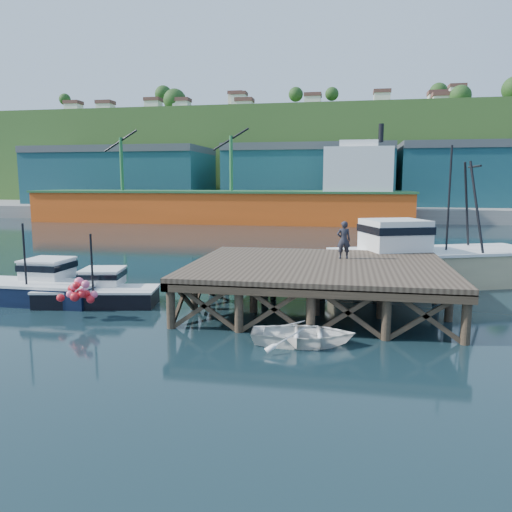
% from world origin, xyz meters
% --- Properties ---
extents(ground, '(300.00, 300.00, 0.00)m').
position_xyz_m(ground, '(0.00, 0.00, 0.00)').
color(ground, black).
rests_on(ground, ground).
extents(wharf, '(12.00, 10.00, 2.62)m').
position_xyz_m(wharf, '(5.50, -0.19, 1.94)').
color(wharf, brown).
rests_on(wharf, ground).
extents(far_quay, '(160.00, 40.00, 2.00)m').
position_xyz_m(far_quay, '(0.00, 70.00, 1.00)').
color(far_quay, gray).
rests_on(far_quay, ground).
extents(warehouse_left, '(32.00, 16.00, 9.00)m').
position_xyz_m(warehouse_left, '(-35.00, 65.00, 6.50)').
color(warehouse_left, '#184C50').
rests_on(warehouse_left, far_quay).
extents(warehouse_mid, '(28.00, 16.00, 9.00)m').
position_xyz_m(warehouse_mid, '(0.00, 65.00, 6.50)').
color(warehouse_mid, '#184C50').
rests_on(warehouse_mid, far_quay).
extents(warehouse_right, '(30.00, 16.00, 9.00)m').
position_xyz_m(warehouse_right, '(30.00, 65.00, 6.50)').
color(warehouse_right, '#184C50').
rests_on(warehouse_right, far_quay).
extents(cargo_ship, '(55.50, 10.00, 13.75)m').
position_xyz_m(cargo_ship, '(-8.46, 48.00, 3.31)').
color(cargo_ship, '#F15516').
rests_on(cargo_ship, ground).
extents(hillside, '(220.00, 50.00, 22.00)m').
position_xyz_m(hillside, '(0.00, 100.00, 11.00)').
color(hillside, '#2D511E').
rests_on(hillside, ground).
extents(boat_navy, '(6.43, 3.41, 4.01)m').
position_xyz_m(boat_navy, '(-8.32, -1.49, 0.81)').
color(boat_navy, black).
rests_on(boat_navy, ground).
extents(boat_black, '(6.04, 5.02, 3.56)m').
position_xyz_m(boat_black, '(-5.11, -1.45, 0.65)').
color(boat_black, black).
rests_on(boat_black, ground).
extents(trawler, '(12.66, 8.35, 7.99)m').
position_xyz_m(trawler, '(11.67, 6.50, 1.65)').
color(trawler, tan).
rests_on(trawler, ground).
extents(dinghy, '(4.06, 3.07, 0.79)m').
position_xyz_m(dinghy, '(5.31, -5.80, 0.40)').
color(dinghy, white).
rests_on(dinghy, ground).
extents(dockworker, '(0.75, 0.55, 1.89)m').
position_xyz_m(dockworker, '(6.65, 1.62, 3.07)').
color(dockworker, '#212129').
rests_on(dockworker, wharf).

